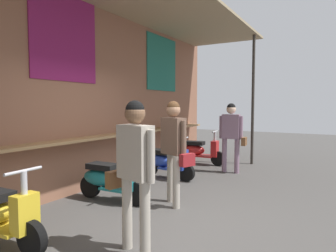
{
  "coord_description": "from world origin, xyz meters",
  "views": [
    {
      "loc": [
        -3.93,
        -2.43,
        1.67
      ],
      "look_at": [
        2.21,
        1.12,
        1.19
      ],
      "focal_mm": 32.24,
      "sensor_mm": 36.0,
      "label": 1
    }
  ],
  "objects_px": {
    "shopper_with_handbag": "(174,141)",
    "shopper_passing": "(232,130)",
    "scooter_teal": "(108,179)",
    "scooter_red": "(198,151)",
    "scooter_blue": "(164,161)",
    "shopper_browsing": "(134,160)"
  },
  "relations": [
    {
      "from": "shopper_browsing",
      "to": "shopper_passing",
      "type": "relative_size",
      "value": 1.0
    },
    {
      "from": "scooter_blue",
      "to": "shopper_passing",
      "type": "relative_size",
      "value": 0.81
    },
    {
      "from": "scooter_blue",
      "to": "shopper_browsing",
      "type": "xyz_separation_m",
      "value": [
        -3.21,
        -1.51,
        0.67
      ]
    },
    {
      "from": "scooter_blue",
      "to": "shopper_passing",
      "type": "bearing_deg",
      "value": 52.94
    },
    {
      "from": "scooter_teal",
      "to": "shopper_browsing",
      "type": "relative_size",
      "value": 0.81
    },
    {
      "from": "scooter_blue",
      "to": "scooter_red",
      "type": "relative_size",
      "value": 1.0
    },
    {
      "from": "scooter_red",
      "to": "shopper_browsing",
      "type": "distance_m",
      "value": 5.37
    },
    {
      "from": "scooter_blue",
      "to": "scooter_teal",
      "type": "bearing_deg",
      "value": -85.78
    },
    {
      "from": "shopper_with_handbag",
      "to": "shopper_browsing",
      "type": "xyz_separation_m",
      "value": [
        -1.66,
        -0.41,
        -0.01
      ]
    },
    {
      "from": "scooter_teal",
      "to": "scooter_red",
      "type": "xyz_separation_m",
      "value": [
        3.82,
        -0.0,
        0.0
      ]
    },
    {
      "from": "shopper_browsing",
      "to": "scooter_red",
      "type": "bearing_deg",
      "value": -150.44
    },
    {
      "from": "shopper_with_handbag",
      "to": "shopper_browsing",
      "type": "distance_m",
      "value": 1.7
    },
    {
      "from": "scooter_teal",
      "to": "shopper_with_handbag",
      "type": "bearing_deg",
      "value": 16.31
    },
    {
      "from": "shopper_with_handbag",
      "to": "scooter_teal",
      "type": "bearing_deg",
      "value": 129.78
    },
    {
      "from": "scooter_blue",
      "to": "shopper_with_handbag",
      "type": "relative_size",
      "value": 0.8
    },
    {
      "from": "shopper_with_handbag",
      "to": "shopper_passing",
      "type": "distance_m",
      "value": 2.87
    },
    {
      "from": "scooter_teal",
      "to": "shopper_passing",
      "type": "relative_size",
      "value": 0.81
    },
    {
      "from": "shopper_browsing",
      "to": "scooter_blue",
      "type": "bearing_deg",
      "value": -141.7
    },
    {
      "from": "shopper_browsing",
      "to": "shopper_passing",
      "type": "height_order",
      "value": "shopper_browsing"
    },
    {
      "from": "shopper_with_handbag",
      "to": "shopper_browsing",
      "type": "bearing_deg",
      "value": -145.08
    },
    {
      "from": "scooter_teal",
      "to": "shopper_passing",
      "type": "height_order",
      "value": "shopper_passing"
    },
    {
      "from": "shopper_with_handbag",
      "to": "scooter_red",
      "type": "bearing_deg",
      "value": 38.86
    }
  ]
}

